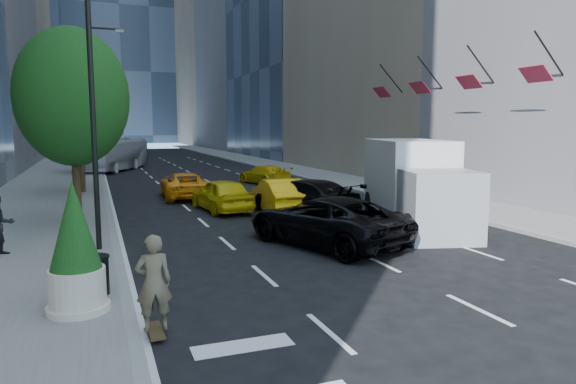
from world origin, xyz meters
name	(u,v)px	position (x,y,z in m)	size (l,w,h in m)	color
ground	(349,266)	(0.00, 0.00, 0.00)	(160.00, 160.00, 0.00)	black
sidewalk_left	(60,177)	(-9.00, 30.00, 0.07)	(6.00, 120.00, 0.15)	slate
sidewalk_right	(293,169)	(10.00, 30.00, 0.07)	(4.00, 120.00, 0.15)	slate
tower_right_far	(230,27)	(22.00, 98.00, 25.00)	(20.00, 24.00, 50.00)	#84725B
lamp_near	(97,60)	(-6.32, 4.00, 5.81)	(2.13, 0.22, 10.00)	black
lamp_far	(95,95)	(-6.32, 22.00, 5.81)	(2.13, 0.22, 10.00)	black
tree_near	(72,97)	(-7.20, 9.00, 4.97)	(4.20, 4.20, 7.46)	#2F2412
tree_mid	(79,100)	(-7.20, 19.00, 5.32)	(4.50, 4.50, 7.99)	#2F2412
tree_far	(83,117)	(-7.20, 32.00, 4.62)	(3.90, 3.90, 6.92)	#2F2412
traffic_signal	(94,123)	(-6.40, 40.00, 4.23)	(2.48, 0.53, 5.20)	black
facade_flags	(445,81)	(10.64, 10.00, 6.18)	(1.85, 13.30, 2.05)	black
skateboarder	(154,289)	(-5.60, -3.00, 0.90)	(0.66, 0.43, 1.81)	brown
black_sedan_lincoln	(326,221)	(0.50, 2.64, 0.81)	(2.68, 5.82, 1.62)	black
black_sedan_mercedes	(304,197)	(1.94, 8.00, 0.81)	(2.26, 5.56, 1.61)	black
taxi_a	(222,194)	(-1.11, 10.55, 0.76)	(1.80, 4.47, 1.52)	#D8BE0B
taxi_b	(280,196)	(1.20, 9.00, 0.79)	(1.67, 4.78, 1.57)	#FFB70D
taxi_c	(184,185)	(-2.00, 15.49, 0.70)	(2.32, 5.02, 1.40)	orange
taxi_d	(264,175)	(4.20, 20.50, 0.64)	(1.78, 4.38, 1.27)	#DEB40B
city_bus	(115,154)	(-4.80, 35.19, 1.44)	(2.42, 10.34, 2.88)	silver
box_truck	(416,183)	(5.09, 4.30, 1.70)	(4.35, 7.39, 3.34)	silver
trash_can	(96,276)	(-6.60, -0.52, 0.57)	(0.56, 0.56, 0.84)	black
planter_shrub	(75,250)	(-6.96, -1.50, 1.42)	(1.11, 1.11, 2.67)	beige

